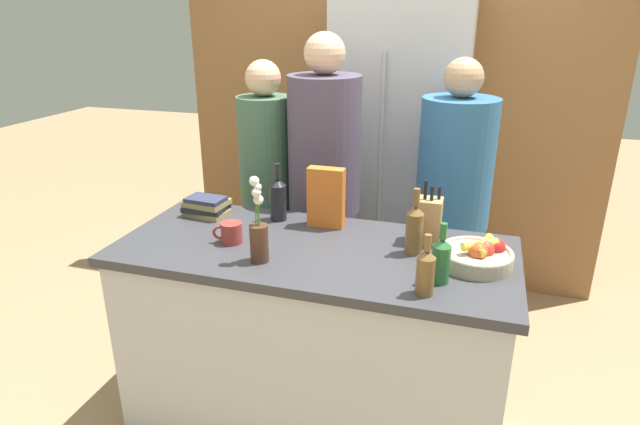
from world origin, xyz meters
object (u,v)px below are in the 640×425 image
object	(u,v)px
bottle_wine	(414,228)
person_in_red_tee	(452,202)
bottle_vinegar	(441,259)
person_at_sink	(267,189)
flower_vase	(259,233)
person_in_blue	(324,185)
knife_block	(427,220)
bottle_oil	(278,198)
bottle_water	(425,271)
refrigerator	(399,155)
fruit_bowl	(478,255)
book_stack	(207,206)
coffee_mug	(231,233)
cereal_box	(326,197)

from	to	relation	value
bottle_wine	person_in_red_tee	size ratio (longest dim) A/B	0.17
bottle_vinegar	person_at_sink	world-z (taller)	person_at_sink
flower_vase	person_in_blue	size ratio (longest dim) A/B	0.20
knife_block	person_at_sink	world-z (taller)	person_at_sink
bottle_oil	person_in_red_tee	size ratio (longest dim) A/B	0.17
flower_vase	bottle_water	distance (m)	0.65
refrigerator	flower_vase	world-z (taller)	refrigerator
knife_block	flower_vase	xyz separation A→B (m)	(-0.60, -0.38, 0.02)
fruit_bowl	bottle_water	bearing A→B (deg)	-120.26
book_stack	bottle_wine	world-z (taller)	bottle_wine
bottle_water	coffee_mug	bearing A→B (deg)	166.31
coffee_mug	bottle_wine	size ratio (longest dim) A/B	0.45
coffee_mug	person_in_red_tee	size ratio (longest dim) A/B	0.08
bottle_wine	refrigerator	bearing A→B (deg)	101.83
knife_block	bottle_water	distance (m)	0.46
bottle_oil	bottle_wine	bearing A→B (deg)	-15.79
person_in_blue	book_stack	bearing A→B (deg)	-143.23
person_at_sink	cereal_box	bearing A→B (deg)	-18.32
fruit_bowl	cereal_box	bearing A→B (deg)	162.57
person_at_sink	person_in_blue	size ratio (longest dim) A/B	0.92
coffee_mug	bottle_vinegar	world-z (taller)	bottle_vinegar
fruit_bowl	flower_vase	world-z (taller)	flower_vase
bottle_vinegar	bottle_water	distance (m)	0.11
book_stack	cereal_box	bearing A→B (deg)	3.74
bottle_water	person_in_blue	distance (m)	1.09
bottle_vinegar	person_at_sink	distance (m)	1.31
fruit_bowl	person_in_blue	world-z (taller)	person_in_blue
cereal_box	bottle_water	xyz separation A→B (m)	(0.50, -0.50, -0.05)
flower_vase	bottle_wine	distance (m)	0.62
coffee_mug	bottle_oil	xyz separation A→B (m)	(0.10, 0.30, 0.06)
bottle_oil	cereal_box	bearing A→B (deg)	-2.25
knife_block	bottle_vinegar	xyz separation A→B (m)	(0.09, -0.35, -0.01)
flower_vase	bottle_wine	world-z (taller)	flower_vase
cereal_box	bottle_water	distance (m)	0.71
flower_vase	refrigerator	bearing A→B (deg)	78.73
flower_vase	cereal_box	world-z (taller)	flower_vase
fruit_bowl	knife_block	bearing A→B (deg)	142.61
bottle_oil	person_in_red_tee	xyz separation A→B (m)	(0.76, 0.51, -0.11)
fruit_bowl	bottle_oil	size ratio (longest dim) A/B	1.04
person_in_red_tee	bottle_oil	bearing A→B (deg)	-157.78
cereal_box	book_stack	bearing A→B (deg)	-176.26
bottle_wine	person_at_sink	xyz separation A→B (m)	(-0.89, 0.61, -0.11)
refrigerator	bottle_wine	size ratio (longest dim) A/B	7.18
bottle_vinegar	flower_vase	bearing A→B (deg)	-177.48
flower_vase	coffee_mug	size ratio (longest dim) A/B	2.82
coffee_mug	person_in_blue	distance (m)	0.72
knife_block	coffee_mug	bearing A→B (deg)	-162.30
book_stack	bottle_wine	bearing A→B (deg)	-7.81
fruit_bowl	knife_block	distance (m)	0.28
cereal_box	bottle_wine	distance (m)	0.46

